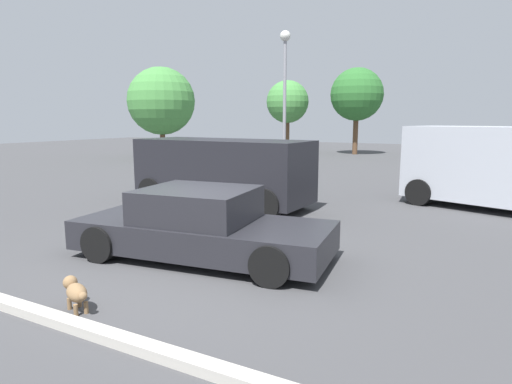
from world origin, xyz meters
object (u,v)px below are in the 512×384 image
at_px(suv_dark, 222,170).
at_px(light_post_mid, 285,78).
at_px(van_white, 502,166).
at_px(pedestrian, 252,161).
at_px(sedan_foreground, 201,226).
at_px(dog, 76,291).

xyz_separation_m(suv_dark, light_post_mid, (-1.29, 7.00, 3.13)).
xyz_separation_m(van_white, suv_dark, (-6.91, -3.23, -0.17)).
relative_size(pedestrian, light_post_mid, 0.27).
bearing_deg(van_white, sedan_foreground, -105.18).
bearing_deg(suv_dark, van_white, -152.48).
relative_size(sedan_foreground, light_post_mid, 0.77).
relative_size(van_white, pedestrian, 3.14).
height_order(sedan_foreground, suv_dark, suv_dark).
bearing_deg(dog, light_post_mid, -54.22).
distance_m(suv_dark, light_post_mid, 7.77).
relative_size(sedan_foreground, van_white, 0.90).
xyz_separation_m(sedan_foreground, light_post_mid, (-3.43, 11.07, 3.60)).
distance_m(sedan_foreground, suv_dark, 4.63).
distance_m(pedestrian, light_post_mid, 4.81).
relative_size(dog, van_white, 0.12).
distance_m(suv_dark, pedestrian, 3.53).
bearing_deg(van_white, dog, -98.58).
height_order(sedan_foreground, light_post_mid, light_post_mid).
bearing_deg(dog, suv_dark, -51.12).
distance_m(dog, light_post_mid, 14.58).
xyz_separation_m(sedan_foreground, van_white, (4.76, 7.31, 0.64)).
relative_size(van_white, light_post_mid, 0.86).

